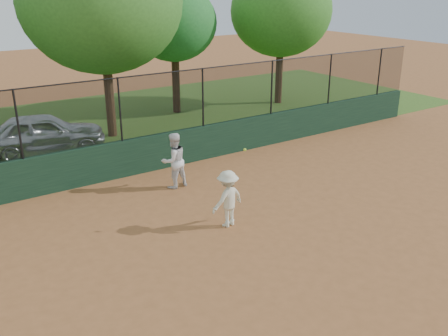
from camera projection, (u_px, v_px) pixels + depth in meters
ground at (248, 250)px, 11.72m from camera, size 80.00×80.00×0.00m
back_wall at (138, 156)px, 16.15m from camera, size 26.00×0.20×1.20m
grass_strip at (78, 130)px, 21.01m from camera, size 36.00×12.00×0.01m
parked_car at (44, 133)px, 18.07m from camera, size 4.56×2.64×1.46m
player_second at (174, 160)px, 14.98m from camera, size 0.89×0.72×1.71m
player_main at (228, 199)px, 12.63m from camera, size 1.05×0.72×2.07m
fence_assembly at (134, 107)px, 15.56m from camera, size 26.00×0.06×2.00m
tree_2 at (102, 2)px, 18.45m from camera, size 6.14×5.59×7.83m
tree_3 at (174, 23)px, 22.43m from camera, size 3.98×3.62×5.83m
tree_4 at (281, 11)px, 24.09m from camera, size 5.08×4.62×6.72m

